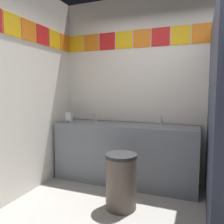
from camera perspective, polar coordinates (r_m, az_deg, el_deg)
wall_back at (r=3.43m, az=16.75°, el=5.80°), size 3.65×0.09×2.79m
vanity_counter at (r=3.39m, az=3.20°, el=-10.25°), size 2.08×0.56×0.87m
faucet_left at (r=3.57m, az=-4.28°, el=-1.61°), size 0.04×0.10×0.14m
faucet_right at (r=3.26m, az=12.48°, el=-2.41°), size 0.04×0.10×0.14m
soap_dispenser at (r=3.51m, az=-10.81°, el=-1.39°), size 0.09×0.09×0.16m
trash_bin at (r=2.72m, az=2.31°, el=-17.14°), size 0.37×0.37×0.64m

